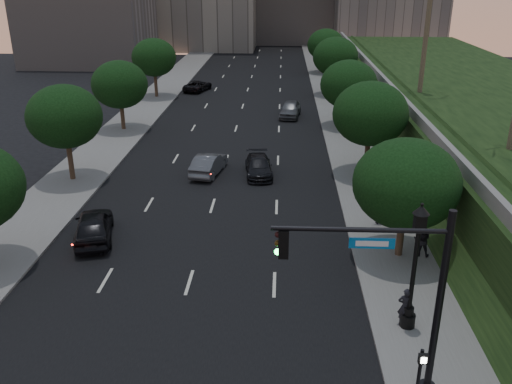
# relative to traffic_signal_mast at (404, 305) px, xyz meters

# --- Properties ---
(ground) EXTENTS (160.00, 160.00, 0.00)m
(ground) POSITION_rel_traffic_signal_mast_xyz_m (-8.23, 1.88, -3.67)
(ground) COLOR black
(ground) RESTS_ON ground
(road_surface) EXTENTS (16.00, 140.00, 0.02)m
(road_surface) POSITION_rel_traffic_signal_mast_xyz_m (-8.23, 31.88, -3.66)
(road_surface) COLOR black
(road_surface) RESTS_ON ground
(sidewalk_right) EXTENTS (4.50, 140.00, 0.15)m
(sidewalk_right) POSITION_rel_traffic_signal_mast_xyz_m (2.02, 31.88, -3.60)
(sidewalk_right) COLOR slate
(sidewalk_right) RESTS_ON ground
(sidewalk_left) EXTENTS (4.50, 140.00, 0.15)m
(sidewalk_left) POSITION_rel_traffic_signal_mast_xyz_m (-18.48, 31.88, -3.60)
(sidewalk_left) COLOR slate
(sidewalk_left) RESTS_ON ground
(embankment) EXTENTS (18.00, 90.00, 4.00)m
(embankment) POSITION_rel_traffic_signal_mast_xyz_m (13.77, 29.88, -1.67)
(embankment) COLOR black
(embankment) RESTS_ON ground
(parapet_wall) EXTENTS (0.35, 90.00, 0.70)m
(parapet_wall) POSITION_rel_traffic_signal_mast_xyz_m (5.27, 29.88, 0.68)
(parapet_wall) COLOR slate
(parapet_wall) RESTS_ON embankment
(office_block_filler) EXTENTS (18.00, 16.00, 14.00)m
(office_block_filler) POSITION_rel_traffic_signal_mast_xyz_m (-34.23, 71.88, 3.33)
(office_block_filler) COLOR gray
(office_block_filler) RESTS_ON ground
(tree_right_a) EXTENTS (5.20, 5.20, 6.24)m
(tree_right_a) POSITION_rel_traffic_signal_mast_xyz_m (2.07, 9.88, 0.35)
(tree_right_a) COLOR #38281C
(tree_right_a) RESTS_ON ground
(tree_right_b) EXTENTS (5.20, 5.20, 6.74)m
(tree_right_b) POSITION_rel_traffic_signal_mast_xyz_m (2.07, 21.88, 0.84)
(tree_right_b) COLOR #38281C
(tree_right_b) RESTS_ON ground
(tree_right_c) EXTENTS (5.20, 5.20, 6.24)m
(tree_right_c) POSITION_rel_traffic_signal_mast_xyz_m (2.07, 34.88, 0.35)
(tree_right_c) COLOR #38281C
(tree_right_c) RESTS_ON ground
(tree_right_d) EXTENTS (5.20, 5.20, 6.74)m
(tree_right_d) POSITION_rel_traffic_signal_mast_xyz_m (2.07, 48.88, 0.84)
(tree_right_d) COLOR #38281C
(tree_right_d) RESTS_ON ground
(tree_right_e) EXTENTS (5.20, 5.20, 6.24)m
(tree_right_e) POSITION_rel_traffic_signal_mast_xyz_m (2.07, 63.88, 0.35)
(tree_right_e) COLOR #38281C
(tree_right_e) RESTS_ON ground
(tree_left_b) EXTENTS (5.00, 5.00, 6.71)m
(tree_left_b) POSITION_rel_traffic_signal_mast_xyz_m (-18.53, 19.88, 0.90)
(tree_left_b) COLOR #38281C
(tree_left_b) RESTS_ON ground
(tree_left_c) EXTENTS (5.00, 5.00, 6.34)m
(tree_left_c) POSITION_rel_traffic_signal_mast_xyz_m (-18.53, 32.88, 0.53)
(tree_left_c) COLOR #38281C
(tree_left_c) RESTS_ON ground
(tree_left_d) EXTENTS (5.00, 5.00, 6.71)m
(tree_left_d) POSITION_rel_traffic_signal_mast_xyz_m (-18.53, 46.88, 0.90)
(tree_left_d) COLOR #38281C
(tree_left_d) RESTS_ON ground
(traffic_signal_mast) EXTENTS (5.68, 0.56, 7.00)m
(traffic_signal_mast) POSITION_rel_traffic_signal_mast_xyz_m (0.00, 0.00, 0.00)
(traffic_signal_mast) COLOR black
(traffic_signal_mast) RESTS_ON ground
(street_lamp) EXTENTS (0.64, 0.64, 5.62)m
(street_lamp) POSITION_rel_traffic_signal_mast_xyz_m (1.23, 3.78, -1.04)
(street_lamp) COLOR black
(street_lamp) RESTS_ON ground
(pedestrian_signal) EXTENTS (0.30, 0.33, 2.50)m
(pedestrian_signal) POSITION_rel_traffic_signal_mast_xyz_m (0.53, -0.80, -2.11)
(pedestrian_signal) COLOR black
(pedestrian_signal) RESTS_ON ground
(sedan_near_left) EXTENTS (3.06, 5.12, 1.63)m
(sedan_near_left) POSITION_rel_traffic_signal_mast_xyz_m (-14.09, 11.08, -2.86)
(sedan_near_left) COLOR black
(sedan_near_left) RESTS_ON ground
(sedan_mid_left) EXTENTS (2.36, 4.74, 1.49)m
(sedan_mid_left) POSITION_rel_traffic_signal_mast_xyz_m (-9.19, 21.69, -2.93)
(sedan_mid_left) COLOR #4E5054
(sedan_mid_left) RESTS_ON ground
(sedan_far_left) EXTENTS (3.43, 5.11, 1.30)m
(sedan_far_left) POSITION_rel_traffic_signal_mast_xyz_m (-14.28, 50.79, -3.02)
(sedan_far_left) COLOR black
(sedan_far_left) RESTS_ON ground
(sedan_near_right) EXTENTS (2.30, 4.68, 1.31)m
(sedan_near_right) POSITION_rel_traffic_signal_mast_xyz_m (-5.59, 21.60, -3.02)
(sedan_near_right) COLOR black
(sedan_near_right) RESTS_ON ground
(sedan_far_right) EXTENTS (2.46, 4.89, 1.60)m
(sedan_far_right) POSITION_rel_traffic_signal_mast_xyz_m (-3.14, 38.59, -2.87)
(sedan_far_right) COLOR #53565A
(sedan_far_right) RESTS_ON ground
(pedestrian_a) EXTENTS (0.70, 0.55, 1.69)m
(pedestrian_a) POSITION_rel_traffic_signal_mast_xyz_m (1.10, 3.86, -2.67)
(pedestrian_a) COLOR black
(pedestrian_a) RESTS_ON sidewalk_right
(pedestrian_b) EXTENTS (0.97, 0.83, 1.74)m
(pedestrian_b) POSITION_rel_traffic_signal_mast_xyz_m (3.17, 9.85, -2.65)
(pedestrian_b) COLOR black
(pedestrian_b) RESTS_ON sidewalk_right
(pedestrian_c) EXTENTS (0.99, 0.60, 1.58)m
(pedestrian_c) POSITION_rel_traffic_signal_mast_xyz_m (1.70, 13.51, -2.73)
(pedestrian_c) COLOR black
(pedestrian_c) RESTS_ON sidewalk_right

